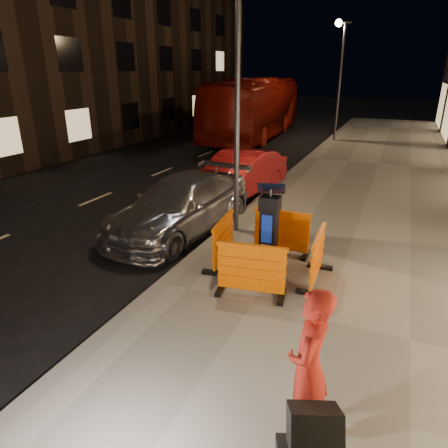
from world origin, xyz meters
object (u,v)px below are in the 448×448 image
at_px(parking_kiosk, 269,231).
at_px(car_red, 239,195).
at_px(man, 309,366).
at_px(car_silver, 182,231).
at_px(bus_doubledecker, 255,137).
at_px(barrier_kerbside, 223,241).
at_px(barrier_bldgside, 317,258).
at_px(barrier_front, 251,270).
at_px(barrier_back, 282,232).

distance_m(parking_kiosk, car_red, 5.78).
bearing_deg(car_red, man, -55.85).
distance_m(car_silver, man, 6.62).
bearing_deg(car_red, bus_doubledecker, 115.36).
bearing_deg(man, barrier_kerbside, -145.54).
relative_size(barrier_kerbside, car_red, 0.29).
height_order(barrier_kerbside, man, man).
xyz_separation_m(barrier_kerbside, car_silver, (-1.82, 1.52, -0.63)).
bearing_deg(parking_kiosk, barrier_bldgside, -3.96).
distance_m(parking_kiosk, car_silver, 3.32).
height_order(barrier_front, barrier_back, same).
distance_m(car_red, man, 9.48).
bearing_deg(barrier_bldgside, car_silver, 65.84).
xyz_separation_m(barrier_front, man, (1.51, -2.47, 0.40)).
bearing_deg(car_silver, barrier_back, -5.29).
relative_size(barrier_front, car_silver, 0.26).
distance_m(barrier_front, barrier_kerbside, 1.34).
bearing_deg(barrier_bldgside, parking_kiosk, 88.04).
xyz_separation_m(barrier_front, barrier_back, (0.00, 1.90, 0.00)).
bearing_deg(car_red, barrier_front, -58.30).
xyz_separation_m(parking_kiosk, barrier_front, (0.00, -0.95, -0.38)).
distance_m(barrier_kerbside, car_red, 5.36).
distance_m(parking_kiosk, bus_doubledecker, 18.07).
distance_m(barrier_kerbside, man, 4.23).
bearing_deg(car_silver, barrier_bldgside, -15.90).
height_order(barrier_back, man, man).
bearing_deg(car_silver, bus_doubledecker, 108.92).
relative_size(barrier_front, barrier_kerbside, 1.00).
xyz_separation_m(barrier_back, bus_doubledecker, (-6.23, 15.98, -0.63)).
distance_m(barrier_back, bus_doubledecker, 17.16).
distance_m(parking_kiosk, barrier_kerbside, 1.02).
bearing_deg(bus_doubledecker, barrier_kerbside, -76.81).
height_order(barrier_front, barrier_bldgside, same).
bearing_deg(car_red, barrier_bldgside, -46.64).
distance_m(barrier_bldgside, bus_doubledecker, 18.40).
bearing_deg(parking_kiosk, man, -70.21).
xyz_separation_m(barrier_front, car_silver, (-2.77, 2.47, -0.63)).
xyz_separation_m(parking_kiosk, car_red, (-2.60, 5.06, -1.02)).
distance_m(car_red, bus_doubledecker, 12.41).
bearing_deg(barrier_front, car_silver, 129.35).
relative_size(parking_kiosk, man, 0.98).
relative_size(barrier_front, barrier_back, 1.00).
height_order(parking_kiosk, barrier_kerbside, parking_kiosk).
height_order(parking_kiosk, barrier_bldgside, parking_kiosk).
distance_m(barrier_back, man, 4.64).
bearing_deg(man, parking_kiosk, -157.46).
relative_size(barrier_bldgside, man, 0.70).
xyz_separation_m(parking_kiosk, barrier_kerbside, (-0.95, 0.00, -0.38)).
relative_size(parking_kiosk, barrier_bldgside, 1.40).
xyz_separation_m(barrier_back, car_red, (-2.60, 4.11, -0.63)).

